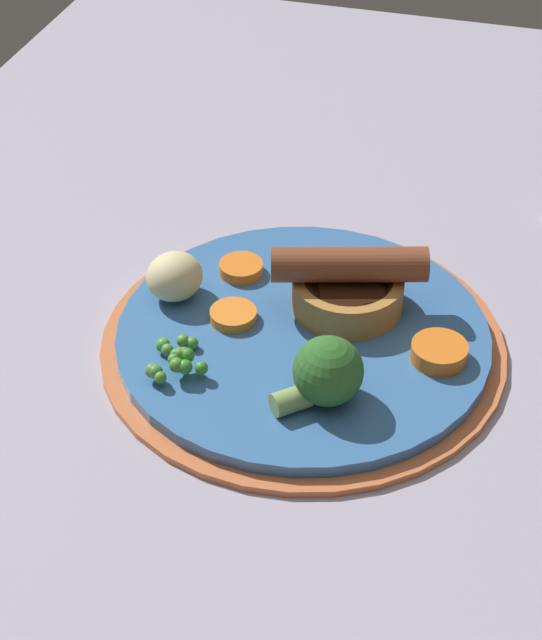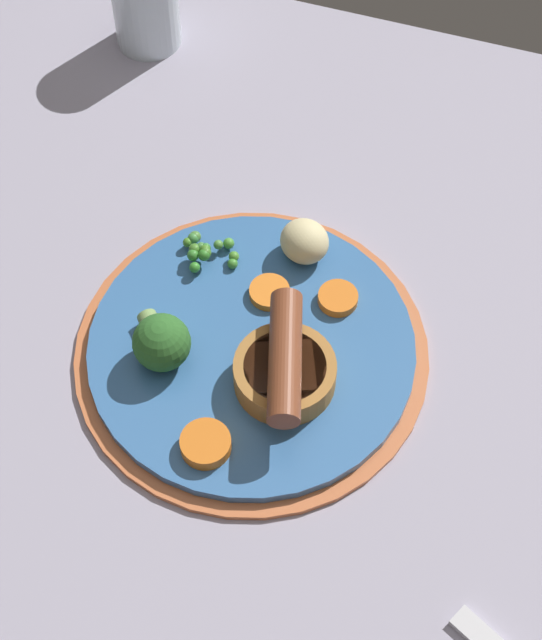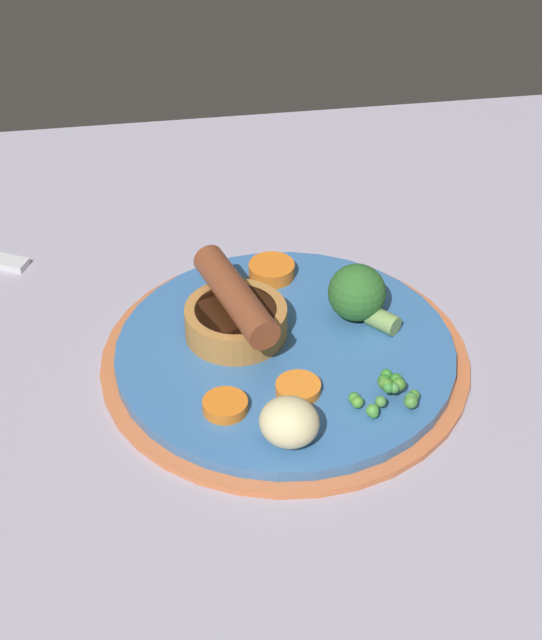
# 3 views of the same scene
# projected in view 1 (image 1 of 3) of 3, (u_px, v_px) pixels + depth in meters

# --- Properties ---
(dining_table) EXTENTS (1.10, 0.80, 0.03)m
(dining_table) POSITION_uv_depth(u_px,v_px,m) (312.00, 339.00, 0.76)
(dining_table) COLOR #9E99AD
(dining_table) RESTS_ON ground
(dinner_plate) EXTENTS (0.27, 0.27, 0.01)m
(dinner_plate) POSITION_uv_depth(u_px,v_px,m) (300.00, 340.00, 0.73)
(dinner_plate) COLOR #CC6B3D
(dinner_plate) RESTS_ON dining_table
(sausage_pudding) EXTENTS (0.08, 0.11, 0.05)m
(sausage_pudding) POSITION_uv_depth(u_px,v_px,m) (348.00, 284.00, 0.73)
(sausage_pudding) COLOR #AD7538
(sausage_pudding) RESTS_ON dinner_plate
(pea_pile) EXTENTS (0.05, 0.04, 0.02)m
(pea_pile) POSITION_uv_depth(u_px,v_px,m) (175.00, 358.00, 0.68)
(pea_pile) COLOR #458328
(pea_pile) RESTS_ON dinner_plate
(broccoli_floret_near) EXTENTS (0.05, 0.06, 0.04)m
(broccoli_floret_near) POSITION_uv_depth(u_px,v_px,m) (326.00, 373.00, 0.65)
(broccoli_floret_near) COLOR #2D6628
(broccoli_floret_near) RESTS_ON dinner_plate
(potato_chunk_0) EXTENTS (0.05, 0.05, 0.03)m
(potato_chunk_0) POSITION_uv_depth(u_px,v_px,m) (175.00, 276.00, 0.74)
(potato_chunk_0) COLOR beige
(potato_chunk_0) RESTS_ON dinner_plate
(carrot_slice_0) EXTENTS (0.04, 0.04, 0.01)m
(carrot_slice_0) POSITION_uv_depth(u_px,v_px,m) (241.00, 268.00, 0.77)
(carrot_slice_0) COLOR orange
(carrot_slice_0) RESTS_ON dinner_plate
(carrot_slice_1) EXTENTS (0.05, 0.05, 0.01)m
(carrot_slice_1) POSITION_uv_depth(u_px,v_px,m) (439.00, 352.00, 0.69)
(carrot_slice_1) COLOR orange
(carrot_slice_1) RESTS_ON dinner_plate
(carrot_slice_3) EXTENTS (0.04, 0.04, 0.01)m
(carrot_slice_3) POSITION_uv_depth(u_px,v_px,m) (233.00, 315.00, 0.73)
(carrot_slice_3) COLOR orange
(carrot_slice_3) RESTS_ON dinner_plate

